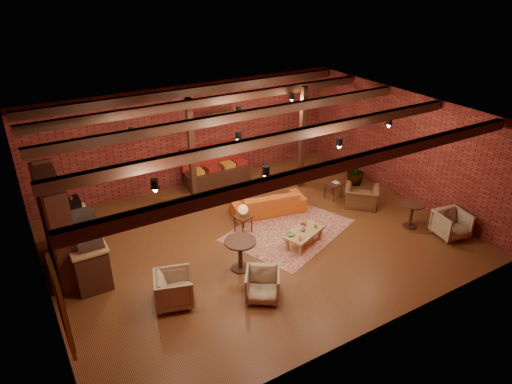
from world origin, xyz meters
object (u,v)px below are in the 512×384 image
round_table_left (240,250)px  armchair_a (174,288)px  sofa (268,202)px  coffee_table (304,233)px  armchair_far (451,223)px  round_table_right (412,211)px  plant_tall (359,140)px  armchair_right (362,194)px  side_table_book (334,184)px  side_table_lamp (243,212)px  armchair_b (263,284)px

round_table_left → armchair_a: armchair_a is taller
sofa → coffee_table: coffee_table is taller
sofa → armchair_far: size_ratio=2.71×
coffee_table → round_table_right: round_table_right is taller
plant_tall → coffee_table: bearing=-149.9°
armchair_right → side_table_book: bearing=-23.6°
side_table_lamp → side_table_book: 3.35m
side_table_lamp → armchair_right: bearing=-7.8°
side_table_book → round_table_right: (0.69, -2.41, 0.02)m
armchair_right → plant_tall: 1.87m
armchair_a → side_table_book: 6.30m
coffee_table → side_table_lamp: 1.67m
coffee_table → armchair_far: 3.89m
sofa → side_table_book: bearing=-175.3°
armchair_right → armchair_far: bearing=154.4°
coffee_table → plant_tall: size_ratio=0.42×
armchair_b → round_table_left: bearing=118.9°
armchair_a → round_table_right: 6.65m
round_table_right → plant_tall: 3.03m
sofa → armchair_far: (3.41, -3.52, 0.08)m
coffee_table → side_table_book: (2.31, 1.66, 0.10)m
coffee_table → sofa: bearing=86.0°
sofa → armchair_a: bearing=43.1°
coffee_table → armchair_b: armchair_b is taller
side_table_lamp → armchair_b: 2.71m
side_table_lamp → side_table_book: side_table_lamp is taller
round_table_left → round_table_right: bearing=-7.8°
side_table_book → armchair_far: size_ratio=0.65×
round_table_left → armchair_far: bearing=-15.8°
armchair_right → sofa: bearing=20.7°
armchair_b → plant_tall: (5.50, 3.28, 1.13)m
coffee_table → round_table_left: round_table_left is taller
side_table_lamp → armchair_a: side_table_lamp is taller
side_table_book → plant_tall: 1.66m
plant_tall → side_table_lamp: bearing=-170.7°
plant_tall → armchair_right: bearing=-125.1°
side_table_lamp → armchair_a: bearing=-146.5°
armchair_right → side_table_lamp: bearing=36.6°
armchair_b → round_table_right: 4.99m
round_table_left → armchair_right: armchair_right is taller
side_table_lamp → armchair_b: bearing=-110.5°
armchair_a → round_table_right: bearing=-75.2°
round_table_left → armchair_a: 1.81m
armchair_far → side_table_lamp: bearing=157.7°
coffee_table → side_table_book: size_ratio=2.47×
side_table_lamp → round_table_left: side_table_lamp is taller
sofa → side_table_book: 2.20m
coffee_table → round_table_right: bearing=-14.0°
sofa → coffee_table: 1.91m
armchair_b → plant_tall: bearing=64.6°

